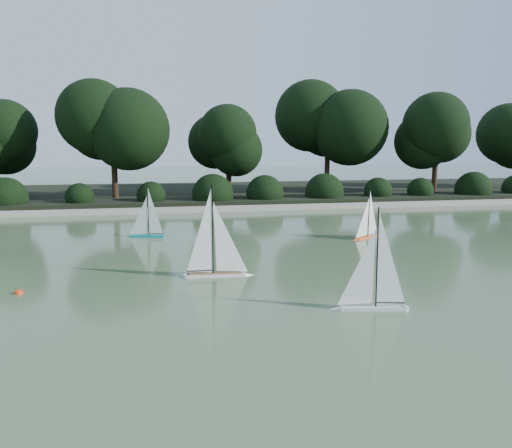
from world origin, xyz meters
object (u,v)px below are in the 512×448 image
object	(u,v)px
race_buoy	(19,294)
sailboat_orange	(365,230)
sailboat_white_a	(367,293)
sailboat_white_b	(221,261)
sailboat_teal	(144,228)

from	to	relation	value
race_buoy	sailboat_orange	bearing A→B (deg)	24.51
sailboat_white_a	sailboat_orange	world-z (taller)	sailboat_white_a
sailboat_white_b	sailboat_teal	xyz separation A→B (m)	(-1.36, 3.80, -0.05)
sailboat_teal	race_buoy	bearing A→B (deg)	-111.78
sailboat_white_b	sailboat_teal	bearing A→B (deg)	109.67
sailboat_white_b	race_buoy	world-z (taller)	sailboat_white_b
sailboat_white_a	sailboat_white_b	size ratio (longest dim) A/B	0.89
sailboat_teal	race_buoy	xyz separation A→B (m)	(-1.68, -4.20, -0.20)
sailboat_white_a	sailboat_white_b	bearing A→B (deg)	130.11
sailboat_teal	sailboat_white_a	bearing A→B (deg)	-62.29
sailboat_white_b	race_buoy	distance (m)	3.07
sailboat_white_a	sailboat_white_b	world-z (taller)	sailboat_white_b
race_buoy	sailboat_white_a	bearing A→B (deg)	-18.82
sailboat_white_b	race_buoy	xyz separation A→B (m)	(-3.04, -0.40, -0.25)
sailboat_white_a	sailboat_teal	world-z (taller)	sailboat_white_a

